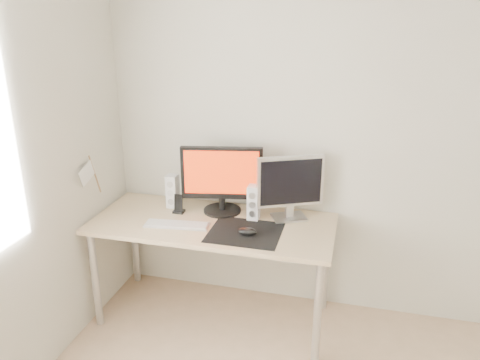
{
  "coord_description": "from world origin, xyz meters",
  "views": [
    {
      "loc": [
        -0.05,
        -1.31,
        2.03
      ],
      "look_at": [
        -0.76,
        1.46,
        1.01
      ],
      "focal_mm": 35.0,
      "sensor_mm": 36.0,
      "label": 1
    }
  ],
  "objects_px": {
    "desk": "(213,232)",
    "second_monitor": "(290,185)",
    "mouse": "(247,231)",
    "phone_dock": "(179,207)",
    "keyboard": "(177,225)",
    "main_monitor": "(222,177)",
    "speaker_left": "(173,191)",
    "speaker_right": "(254,203)"
  },
  "relations": [
    {
      "from": "desk",
      "to": "second_monitor",
      "type": "height_order",
      "value": "second_monitor"
    },
    {
      "from": "main_monitor",
      "to": "phone_dock",
      "type": "bearing_deg",
      "value": -163.59
    },
    {
      "from": "desk",
      "to": "phone_dock",
      "type": "relative_size",
      "value": 12.04
    },
    {
      "from": "phone_dock",
      "to": "main_monitor",
      "type": "bearing_deg",
      "value": 16.41
    },
    {
      "from": "main_monitor",
      "to": "phone_dock",
      "type": "relative_size",
      "value": 4.13
    },
    {
      "from": "desk",
      "to": "keyboard",
      "type": "bearing_deg",
      "value": -150.05
    },
    {
      "from": "mouse",
      "to": "desk",
      "type": "xyz_separation_m",
      "value": [
        -0.27,
        0.13,
        -0.1
      ]
    },
    {
      "from": "speaker_left",
      "to": "keyboard",
      "type": "distance_m",
      "value": 0.34
    },
    {
      "from": "desk",
      "to": "keyboard",
      "type": "height_order",
      "value": "keyboard"
    },
    {
      "from": "keyboard",
      "to": "desk",
      "type": "bearing_deg",
      "value": 29.95
    },
    {
      "from": "desk",
      "to": "second_monitor",
      "type": "xyz_separation_m",
      "value": [
        0.48,
        0.18,
        0.32
      ]
    },
    {
      "from": "main_monitor",
      "to": "speaker_left",
      "type": "height_order",
      "value": "main_monitor"
    },
    {
      "from": "mouse",
      "to": "second_monitor",
      "type": "xyz_separation_m",
      "value": [
        0.21,
        0.31,
        0.22
      ]
    },
    {
      "from": "main_monitor",
      "to": "speaker_right",
      "type": "relative_size",
      "value": 2.32
    },
    {
      "from": "second_monitor",
      "to": "phone_dock",
      "type": "xyz_separation_m",
      "value": [
        -0.75,
        -0.09,
        -0.2
      ]
    },
    {
      "from": "main_monitor",
      "to": "speaker_left",
      "type": "bearing_deg",
      "value": 179.59
    },
    {
      "from": "mouse",
      "to": "speaker_left",
      "type": "xyz_separation_m",
      "value": [
        -0.62,
        0.31,
        0.09
      ]
    },
    {
      "from": "speaker_right",
      "to": "phone_dock",
      "type": "height_order",
      "value": "speaker_right"
    },
    {
      "from": "desk",
      "to": "speaker_left",
      "type": "height_order",
      "value": "speaker_left"
    },
    {
      "from": "second_monitor",
      "to": "mouse",
      "type": "bearing_deg",
      "value": -124.27
    },
    {
      "from": "mouse",
      "to": "desk",
      "type": "relative_size",
      "value": 0.08
    },
    {
      "from": "second_monitor",
      "to": "speaker_left",
      "type": "relative_size",
      "value": 1.84
    },
    {
      "from": "speaker_right",
      "to": "main_monitor",
      "type": "bearing_deg",
      "value": 165.63
    },
    {
      "from": "mouse",
      "to": "phone_dock",
      "type": "height_order",
      "value": "phone_dock"
    },
    {
      "from": "speaker_left",
      "to": "speaker_right",
      "type": "relative_size",
      "value": 1.0
    },
    {
      "from": "desk",
      "to": "keyboard",
      "type": "xyz_separation_m",
      "value": [
        -0.21,
        -0.12,
        0.09
      ]
    },
    {
      "from": "main_monitor",
      "to": "speaker_right",
      "type": "height_order",
      "value": "main_monitor"
    },
    {
      "from": "mouse",
      "to": "desk",
      "type": "bearing_deg",
      "value": 153.4
    },
    {
      "from": "speaker_right",
      "to": "phone_dock",
      "type": "xyz_separation_m",
      "value": [
        -0.52,
        -0.02,
        -0.08
      ]
    },
    {
      "from": "desk",
      "to": "mouse",
      "type": "bearing_deg",
      "value": -26.6
    },
    {
      "from": "main_monitor",
      "to": "speaker_right",
      "type": "distance_m",
      "value": 0.28
    },
    {
      "from": "speaker_right",
      "to": "keyboard",
      "type": "xyz_separation_m",
      "value": [
        -0.46,
        -0.23,
        -0.11
      ]
    },
    {
      "from": "second_monitor",
      "to": "keyboard",
      "type": "bearing_deg",
      "value": -156.58
    },
    {
      "from": "mouse",
      "to": "speaker_left",
      "type": "distance_m",
      "value": 0.69
    },
    {
      "from": "mouse",
      "to": "phone_dock",
      "type": "xyz_separation_m",
      "value": [
        -0.54,
        0.22,
        0.02
      ]
    },
    {
      "from": "speaker_right",
      "to": "keyboard",
      "type": "distance_m",
      "value": 0.52
    },
    {
      "from": "second_monitor",
      "to": "speaker_left",
      "type": "height_order",
      "value": "second_monitor"
    },
    {
      "from": "main_monitor",
      "to": "phone_dock",
      "type": "distance_m",
      "value": 0.37
    },
    {
      "from": "mouse",
      "to": "phone_dock",
      "type": "bearing_deg",
      "value": 157.85
    },
    {
      "from": "mouse",
      "to": "desk",
      "type": "height_order",
      "value": "mouse"
    },
    {
      "from": "main_monitor",
      "to": "phone_dock",
      "type": "xyz_separation_m",
      "value": [
        -0.29,
        -0.08,
        -0.21
      ]
    },
    {
      "from": "mouse",
      "to": "main_monitor",
      "type": "relative_size",
      "value": 0.22
    }
  ]
}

